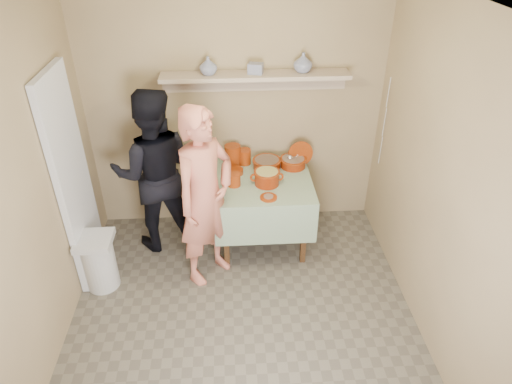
{
  "coord_description": "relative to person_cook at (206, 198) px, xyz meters",
  "views": [
    {
      "loc": [
        -0.06,
        -2.59,
        3.1
      ],
      "look_at": [
        0.15,
        0.75,
        0.95
      ],
      "focal_mm": 32.0,
      "sensor_mm": 36.0,
      "label": 1
    }
  ],
  "objects": [
    {
      "name": "ground",
      "position": [
        0.3,
        -0.81,
        -0.87
      ],
      "size": [
        3.5,
        3.5,
        0.0
      ],
      "primitive_type": "plane",
      "color": "#61594C",
      "rests_on": "ground"
    },
    {
      "name": "tile_panel",
      "position": [
        -1.16,
        0.14,
        0.13
      ],
      "size": [
        0.06,
        0.7,
        2.0
      ],
      "primitive_type": "cube",
      "color": "silver",
      "rests_on": "ground"
    },
    {
      "name": "plate_stack_a",
      "position": [
        0.26,
        0.79,
        0.0
      ],
      "size": [
        0.17,
        0.17,
        0.22
      ],
      "primitive_type": "cylinder",
      "color": "#792002",
      "rests_on": "serving_table"
    },
    {
      "name": "plate_stack_b",
      "position": [
        0.38,
        0.8,
        -0.03
      ],
      "size": [
        0.13,
        0.13,
        0.16
      ],
      "primitive_type": "cylinder",
      "color": "#792002",
      "rests_on": "serving_table"
    },
    {
      "name": "bowl_stack",
      "position": [
        0.26,
        0.37,
        -0.04
      ],
      "size": [
        0.13,
        0.13,
        0.13
      ],
      "primitive_type": "cylinder",
      "color": "#792002",
      "rests_on": "serving_table"
    },
    {
      "name": "empty_bowl",
      "position": [
        0.28,
        0.6,
        -0.08
      ],
      "size": [
        0.17,
        0.17,
        0.05
      ],
      "primitive_type": "cylinder",
      "color": "#792002",
      "rests_on": "serving_table"
    },
    {
      "name": "propped_lid",
      "position": [
        0.96,
        0.76,
        0.01
      ],
      "size": [
        0.27,
        0.09,
        0.26
      ],
      "primitive_type": "cylinder",
      "rotation": [
        1.41,
        0.0,
        0.12
      ],
      "color": "#792002",
      "rests_on": "serving_table"
    },
    {
      "name": "vase_right",
      "position": [
        0.95,
        0.83,
        0.94
      ],
      "size": [
        0.23,
        0.23,
        0.18
      ],
      "primitive_type": "imported",
      "rotation": [
        0.0,
        0.0,
        -0.41
      ],
      "color": "navy",
      "rests_on": "wall_shelf"
    },
    {
      "name": "vase_left",
      "position": [
        0.06,
        0.81,
        0.94
      ],
      "size": [
        0.22,
        0.22,
        0.17
      ],
      "primitive_type": "imported",
      "rotation": [
        0.0,
        0.0,
        0.51
      ],
      "color": "navy",
      "rests_on": "wall_shelf"
    },
    {
      "name": "ceramic_box",
      "position": [
        0.5,
        0.81,
        0.9
      ],
      "size": [
        0.16,
        0.13,
        0.1
      ],
      "primitive_type": "cube",
      "rotation": [
        0.0,
        0.0,
        -0.27
      ],
      "color": "navy",
      "rests_on": "wall_shelf"
    },
    {
      "name": "person_cook",
      "position": [
        0.0,
        0.0,
        0.0
      ],
      "size": [
        0.74,
        0.74,
        1.74
      ],
      "primitive_type": "imported",
      "rotation": [
        0.0,
        0.0,
        0.8
      ],
      "color": "#CF6F59",
      "rests_on": "ground"
    },
    {
      "name": "person_helper",
      "position": [
        -0.52,
        0.52,
        -0.02
      ],
      "size": [
        0.89,
        0.73,
        1.71
      ],
      "primitive_type": "imported",
      "rotation": [
        0.0,
        0.0,
        -3.04
      ],
      "color": "black",
      "rests_on": "ground"
    },
    {
      "name": "room_shell",
      "position": [
        0.3,
        -0.81,
        0.74
      ],
      "size": [
        3.04,
        3.54,
        2.62
      ],
      "color": "tan",
      "rests_on": "ground"
    },
    {
      "name": "serving_table",
      "position": [
        0.55,
        0.47,
        -0.23
      ],
      "size": [
        0.97,
        0.97,
        0.76
      ],
      "color": "#4C2D16",
      "rests_on": "ground"
    },
    {
      "name": "cazuela_meat_a",
      "position": [
        0.61,
        0.7,
        -0.05
      ],
      "size": [
        0.3,
        0.3,
        0.1
      ],
      "color": "#661C0B",
      "rests_on": "serving_table"
    },
    {
      "name": "cazuela_meat_b",
      "position": [
        0.88,
        0.71,
        -0.05
      ],
      "size": [
        0.28,
        0.28,
        0.1
      ],
      "color": "#661C0B",
      "rests_on": "serving_table"
    },
    {
      "name": "ladle",
      "position": [
        0.85,
        0.7,
        0.0
      ],
      "size": [
        0.08,
        0.26,
        0.19
      ],
      "color": "silver",
      "rests_on": "cazuela_meat_b"
    },
    {
      "name": "cazuela_rice",
      "position": [
        0.58,
        0.38,
        -0.02
      ],
      "size": [
        0.33,
        0.25,
        0.14
      ],
      "color": "#661C0B",
      "rests_on": "serving_table"
    },
    {
      "name": "front_plate",
      "position": [
        0.57,
        0.12,
        -0.1
      ],
      "size": [
        0.16,
        0.16,
        0.03
      ],
      "color": "#792002",
      "rests_on": "serving_table"
    },
    {
      "name": "wall_shelf",
      "position": [
        0.5,
        0.85,
        0.81
      ],
      "size": [
        1.8,
        0.25,
        0.21
      ],
      "color": "tan",
      "rests_on": "room_shell"
    },
    {
      "name": "trash_bin",
      "position": [
        -1.01,
        -0.12,
        -0.58
      ],
      "size": [
        0.32,
        0.32,
        0.56
      ],
      "color": "silver",
      "rests_on": "ground"
    },
    {
      "name": "electrical_cord",
      "position": [
        1.77,
        0.67,
        0.38
      ],
      "size": [
        0.01,
        0.05,
        0.9
      ],
      "color": "silver",
      "rests_on": "wall_shelf"
    }
  ]
}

